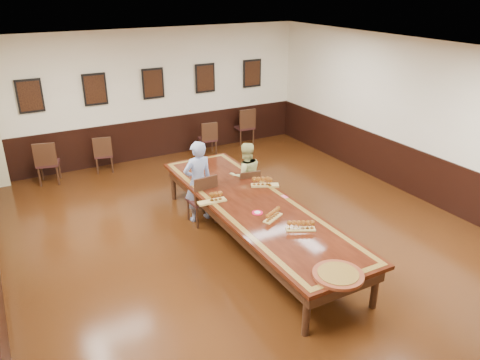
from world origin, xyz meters
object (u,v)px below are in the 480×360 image
chair_man (201,198)px  conference_table (254,211)px  spare_chair_c (208,138)px  carved_platter (338,275)px  chair_woman (247,189)px  spare_chair_d (244,126)px  spare_chair_b (103,153)px  person_man (198,182)px  person_woman (246,176)px  spare_chair_a (48,162)px

chair_man → conference_table: chair_man is taller
spare_chair_c → carved_platter: spare_chair_c is taller
chair_woman → spare_chair_d: 4.11m
chair_man → chair_woman: bearing=178.9°
spare_chair_c → carved_platter: (-1.33, -6.81, 0.33)m
carved_platter → chair_man: bearing=95.9°
spare_chair_b → person_man: bearing=119.0°
person_man → spare_chair_c: bearing=-121.0°
chair_man → conference_table: size_ratio=0.20×
spare_chair_d → person_woman: (-1.93, -3.53, 0.17)m
spare_chair_a → conference_table: size_ratio=0.20×
chair_man → person_man: person_man is taller
conference_table → chair_woman: bearing=65.8°
spare_chair_b → conference_table: 4.83m
spare_chair_c → person_woman: (-0.67, -3.21, 0.23)m
chair_woman → spare_chair_a: bearing=-35.3°
chair_woman → person_man: person_man is taller
person_woman → spare_chair_d: bearing=-108.3°
spare_chair_b → chair_man: bearing=118.6°
conference_table → carved_platter: bearing=-92.9°
spare_chair_a → conference_table: bearing=135.2°
chair_man → spare_chair_b: size_ratio=1.10×
chair_man → spare_chair_c: bearing=-120.2°
spare_chair_a → conference_table: (2.71, -4.49, 0.11)m
spare_chair_a → spare_chair_c: (3.93, -0.01, -0.05)m
chair_woman → conference_table: 1.31m
chair_woman → person_woman: person_woman is taller
spare_chair_a → spare_chair_d: bearing=-162.5°
chair_man → conference_table: (0.48, -1.14, 0.12)m
carved_platter → chair_woman: bearing=79.5°
carved_platter → spare_chair_a: bearing=110.8°
chair_woman → spare_chair_b: 3.95m
spare_chair_d → person_woman: 4.02m
spare_chair_c → person_man: size_ratio=0.57×
chair_woman → person_man: (-1.01, 0.06, 0.35)m
chair_woman → person_woman: (0.02, 0.09, 0.25)m
spare_chair_b → spare_chair_d: bearing=-164.3°
spare_chair_a → conference_table: spare_chair_a is taller
person_man → person_woman: person_man is taller
person_woman → carved_platter: size_ratio=1.83×
chair_man → spare_chair_c: size_ratio=1.10×
spare_chair_d → person_woman: size_ratio=0.75×
chair_woman → person_man: size_ratio=0.56×
person_man → carved_platter: size_ratio=2.10×
chair_woman → conference_table: chair_woman is taller
person_man → carved_platter: person_man is taller
spare_chair_a → person_man: 3.95m
chair_woman → spare_chair_a: size_ratio=0.88×
chair_woman → person_man: bearing=6.7°
spare_chair_a → person_woman: (3.26, -3.22, 0.19)m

